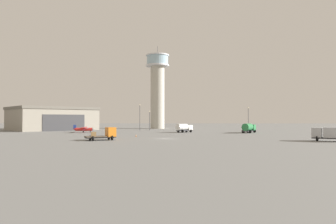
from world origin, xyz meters
TOP-DOWN VIEW (x-y plane):
  - ground_plane at (0.00, 0.00)m, footprint 400.00×400.00m
  - control_tower at (-6.27, 66.54)m, footprint 10.53×10.53m
  - hangar at (-47.46, 49.79)m, footprint 38.34×38.16m
  - airplane_red at (-28.07, 28.55)m, footprint 6.73×8.61m
  - truck_fuel_tanker_green at (25.42, 27.61)m, footprint 5.72×7.31m
  - truck_fuel_tanker_white at (4.83, 30.10)m, footprint 5.75×5.72m
  - truck_flatbed_orange at (-12.78, -5.17)m, footprint 6.69×5.33m
  - truck_box_silver at (33.77, -7.04)m, footprint 7.01×5.35m
  - light_post_west at (30.50, 49.51)m, footprint 0.44×0.44m
  - light_post_east at (-8.09, 46.92)m, footprint 0.44×0.44m
  - light_post_north at (-11.69, 45.64)m, footprint 0.44×0.44m
  - traffic_cone_near_left at (-7.75, 6.39)m, footprint 0.36×0.36m

SIDE VIEW (x-z plane):
  - ground_plane at x=0.00m, z-range 0.00..0.00m
  - traffic_cone_near_left at x=-7.75m, z-range 0.00..0.63m
  - airplane_red at x=-28.07m, z-range -0.08..2.45m
  - truck_flatbed_orange at x=-12.78m, z-range -0.05..2.68m
  - truck_fuel_tanker_white at x=4.83m, z-range 0.16..3.01m
  - truck_box_silver at x=33.77m, z-range 0.22..3.07m
  - truck_fuel_tanker_green at x=25.42m, z-range 0.18..3.21m
  - light_post_east at x=-8.09m, z-range 0.80..8.28m
  - hangar at x=-47.46m, z-range 0.02..9.07m
  - light_post_west at x=30.50m, z-range 0.84..9.78m
  - light_post_north at x=-11.69m, z-range 0.86..10.88m
  - control_tower at x=-6.27m, z-range 0.61..37.97m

